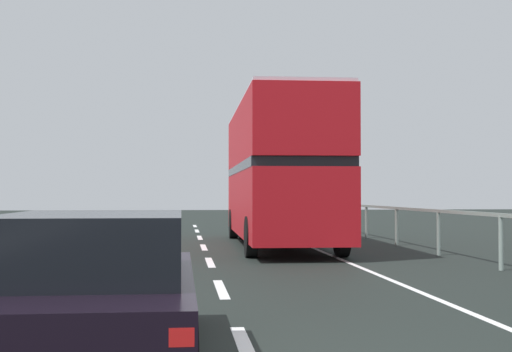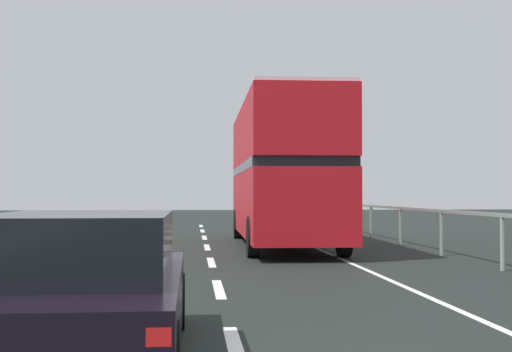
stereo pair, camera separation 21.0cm
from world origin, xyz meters
name	(u,v)px [view 1 (the left image)]	position (x,y,z in m)	size (l,w,h in m)	color
lane_paint_markings	(300,267)	(1.86, 8.32, 0.00)	(3.24, 46.00, 0.01)	silver
bridge_side_railing	(466,221)	(5.80, 9.00, 0.93)	(0.10, 42.00, 1.16)	gray
double_decker_bus_red	(279,170)	(2.22, 14.22, 2.24)	(2.65, 10.39, 4.18)	red
hatchback_car_near	(95,291)	(-1.43, 0.11, 0.66)	(1.82, 4.48, 1.38)	black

